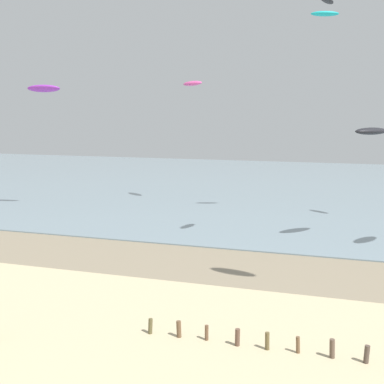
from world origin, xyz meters
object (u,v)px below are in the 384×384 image
at_px(kite_aloft_8, 44,88).
at_px(kite_aloft_9, 327,0).
at_px(kite_aloft_6, 325,14).
at_px(kite_aloft_7, 192,83).
at_px(kite_aloft_4, 371,131).

bearing_deg(kite_aloft_8, kite_aloft_9, 156.58).
height_order(kite_aloft_6, kite_aloft_8, kite_aloft_6).
relative_size(kite_aloft_6, kite_aloft_8, 0.73).
bearing_deg(kite_aloft_7, kite_aloft_9, 168.08).
bearing_deg(kite_aloft_6, kite_aloft_8, -11.03).
xyz_separation_m(kite_aloft_4, kite_aloft_7, (-18.06, 12.59, 4.50)).
bearing_deg(kite_aloft_6, kite_aloft_7, -38.12).
height_order(kite_aloft_8, kite_aloft_9, kite_aloft_9).
bearing_deg(kite_aloft_7, kite_aloft_6, -163.22).
relative_size(kite_aloft_4, kite_aloft_8, 0.98).
distance_m(kite_aloft_4, kite_aloft_7, 22.46).
bearing_deg(kite_aloft_4, kite_aloft_8, -57.51).
bearing_deg(kite_aloft_9, kite_aloft_7, 53.51).
relative_size(kite_aloft_4, kite_aloft_6, 1.34).
bearing_deg(kite_aloft_7, kite_aloft_8, 69.64).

